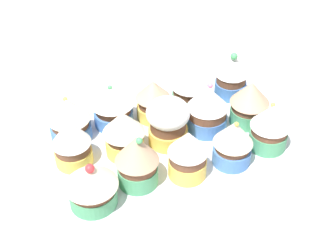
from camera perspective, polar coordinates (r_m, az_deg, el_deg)
The scene contains 17 objects.
ground_plane at distance 70.96cm, azimuth 0.00°, elevation -3.54°, with size 180.00×180.00×3.00cm, color beige.
baking_tray at distance 69.54cm, azimuth 0.00°, elevation -2.28°, with size 38.08×24.40×1.20cm.
cupcake_0 at distance 58.86cm, azimuth -9.47°, elevation -7.00°, with size 6.84×6.84×7.18cm.
cupcake_1 at distance 60.39cm, azimuth -3.85°, elevation -4.17°, with size 5.87×5.87×8.28cm.
cupcake_2 at distance 61.59cm, azimuth 2.49°, elevation -3.44°, with size 5.43×5.43×7.55cm.
cupcake_3 at distance 64.18cm, azimuth 8.04°, elevation -1.98°, with size 5.58×5.58×7.36cm.
cupcake_4 at distance 67.48cm, azimuth 12.51°, elevation 0.02°, with size 5.73×5.73×7.75cm.
cupcake_5 at distance 64.73cm, azimuth -11.86°, elevation -1.90°, with size 5.44×5.44×7.51cm.
cupcake_6 at distance 64.97cm, azimuth -5.44°, elevation -0.87°, with size 6.03×6.03×7.34cm.
cupcake_7 at distance 67.00cm, azimuth -0.01°, elevation 0.90°, with size 6.36×6.36×7.55cm.
cupcake_8 at distance 69.26cm, azimuth 4.90°, elevation 2.16°, with size 6.17×6.17×8.00cm.
cupcake_9 at distance 71.66cm, azimuth 10.03°, elevation 3.01°, with size 6.08×6.08×7.32cm.
cupcake_10 at distance 69.23cm, azimuth -12.14°, elevation 0.95°, with size 6.30×6.30×7.21cm.
cupcake_11 at distance 70.73cm, azimuth -6.87°, elevation 2.63°, with size 6.67×6.67×7.08cm.
cupcake_12 at distance 71.57cm, azimuth -1.87°, elevation 3.32°, with size 5.46×5.46×6.82cm.
cupcake_13 at distance 74.06cm, azimuth 2.87°, elevation 4.82°, with size 6.58×6.58×6.94cm.
cupcake_14 at distance 76.98cm, azimuth 7.86°, elevation 6.33°, with size 5.28×5.28×8.35cm.
Camera 1 is at (-18.65, -48.20, 47.12)cm, focal length 49.27 mm.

